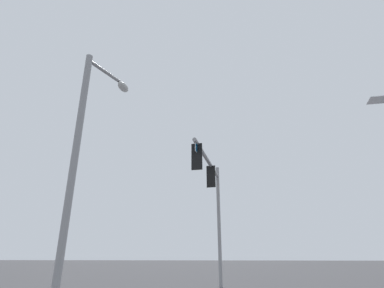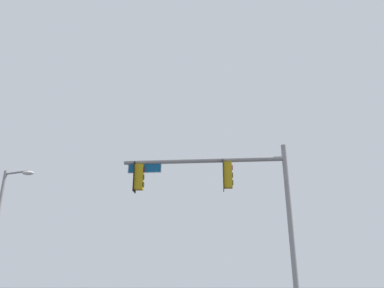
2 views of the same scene
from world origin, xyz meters
TOP-DOWN VIEW (x-y plane):
  - signal_pole_near at (-5.05, -8.52)m, footprint 6.98×0.82m

SIDE VIEW (x-z plane):
  - signal_pole_near at x=-5.05m, z-range 1.74..9.12m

